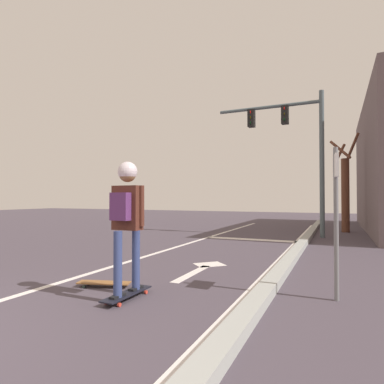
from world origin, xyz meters
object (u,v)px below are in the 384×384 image
object	(u,v)px
skater	(127,209)
street_sign_post	(336,199)
spare_skateboard	(104,283)
skateboard	(127,294)
roadside_tree	(345,190)
traffic_signal_mast	(293,136)

from	to	relation	value
skater	street_sign_post	world-z (taller)	street_sign_post
skater	spare_skateboard	size ratio (longest dim) A/B	2.14
skateboard	roadside_tree	size ratio (longest dim) A/B	0.23
skater	street_sign_post	size ratio (longest dim) A/B	0.87
traffic_signal_mast	roadside_tree	xyz separation A→B (m)	(1.70, 2.25, -1.84)
street_sign_post	skateboard	bearing A→B (deg)	-157.21
skater	street_sign_post	xyz separation A→B (m)	(2.54, 1.08, 0.12)
skateboard	roadside_tree	distance (m)	10.96
skateboard	skater	size ratio (longest dim) A/B	0.50
skater	roadside_tree	distance (m)	10.87
skateboard	skater	distance (m)	1.13
street_sign_post	roadside_tree	bearing A→B (deg)	88.21
traffic_signal_mast	street_sign_post	size ratio (longest dim) A/B	2.49
traffic_signal_mast	street_sign_post	world-z (taller)	traffic_signal_mast
traffic_signal_mast	street_sign_post	distance (m)	7.60
skateboard	skater	bearing A→B (deg)	-91.13
street_sign_post	traffic_signal_mast	bearing A→B (deg)	101.13
skateboard	skater	xyz separation A→B (m)	(-0.00, -0.02, 1.13)
street_sign_post	roadside_tree	world-z (taller)	roadside_tree
skater	traffic_signal_mast	distance (m)	8.62
spare_skateboard	skateboard	bearing A→B (deg)	-26.53
street_sign_post	roadside_tree	distance (m)	9.41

